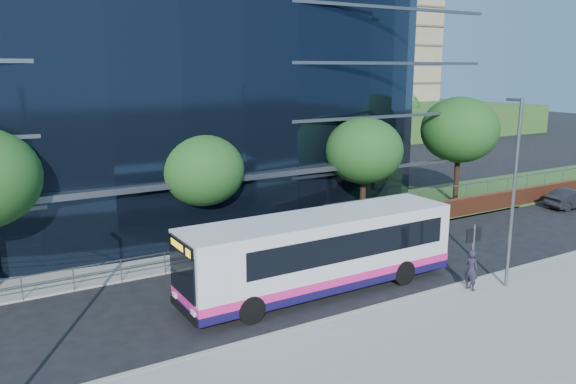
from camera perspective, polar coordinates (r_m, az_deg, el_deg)
ground at (r=23.62m, az=7.63°, el=-10.84°), size 200.00×200.00×0.00m
pavement_near at (r=20.31m, az=16.71°, el=-15.11°), size 80.00×8.00×0.15m
kerb at (r=22.88m, az=9.22°, el=-11.46°), size 80.00×0.25×0.16m
yellow_line_outer at (r=23.05m, az=8.88°, el=-11.47°), size 80.00×0.08×0.01m
yellow_line_inner at (r=23.15m, az=8.64°, el=-11.34°), size 80.00×0.08×0.01m
far_forecourt at (r=30.37m, az=-14.76°, el=-5.70°), size 50.00×8.00×0.10m
grass_verge at (r=47.75m, az=22.26°, el=0.36°), size 36.00×8.00×0.12m
glass_office at (r=38.98m, az=-16.68°, el=10.03°), size 44.00×23.10×16.00m
retaining_wall at (r=42.33m, az=22.99°, el=-0.39°), size 34.00×0.40×2.11m
guard_railings at (r=25.97m, az=-16.63°, el=-7.13°), size 24.00×0.05×1.10m
apartment_block at (r=87.06m, az=0.90°, el=13.64°), size 60.00×42.00×30.00m
street_sign at (r=24.79m, az=18.31°, el=-4.95°), size 0.85×0.09×2.80m
tree_far_b at (r=28.91m, az=-8.67°, el=2.18°), size 4.29×4.29×6.05m
tree_far_c at (r=33.45m, az=7.74°, el=4.16°), size 4.62×4.62×6.51m
tree_far_d at (r=40.23m, az=17.03°, el=6.05°), size 5.28×5.28×7.44m
tree_dist_e at (r=68.39m, az=2.76°, el=8.44°), size 4.62×4.62×6.51m
tree_dist_f at (r=79.82m, az=11.69°, el=8.54°), size 4.29×4.29×6.05m
streetlight_east at (r=25.02m, az=21.94°, el=0.35°), size 0.15×0.77×8.00m
city_bus at (r=23.80m, az=3.56°, el=-6.03°), size 12.28×2.90×3.32m
parked_car at (r=42.68m, az=26.95°, el=-0.59°), size 4.13×1.81×1.32m
pedestrian at (r=24.97m, az=18.12°, el=-7.52°), size 0.49×0.68×1.76m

